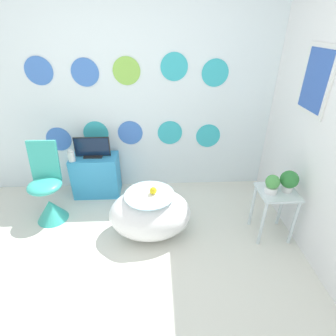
{
  "coord_description": "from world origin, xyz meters",
  "views": [
    {
      "loc": [
        0.3,
        -1.33,
        2.01
      ],
      "look_at": [
        0.4,
        0.86,
        0.77
      ],
      "focal_mm": 28.0,
      "sensor_mm": 36.0,
      "label": 1
    }
  ],
  "objects_px": {
    "chair": "(49,198)",
    "tv": "(92,148)",
    "bathtub": "(150,214)",
    "potted_plant_right": "(289,180)",
    "potted_plant_left": "(272,184)",
    "vase": "(71,156)"
  },
  "relations": [
    {
      "from": "tv",
      "to": "chair",
      "type": "bearing_deg",
      "value": -131.39
    },
    {
      "from": "bathtub",
      "to": "tv",
      "type": "bearing_deg",
      "value": 131.65
    },
    {
      "from": "bathtub",
      "to": "potted_plant_right",
      "type": "distance_m",
      "value": 1.41
    },
    {
      "from": "chair",
      "to": "potted_plant_left",
      "type": "bearing_deg",
      "value": -9.21
    },
    {
      "from": "bathtub",
      "to": "chair",
      "type": "height_order",
      "value": "chair"
    },
    {
      "from": "bathtub",
      "to": "potted_plant_right",
      "type": "relative_size",
      "value": 3.85
    },
    {
      "from": "chair",
      "to": "potted_plant_left",
      "type": "height_order",
      "value": "chair"
    },
    {
      "from": "bathtub",
      "to": "potted_plant_left",
      "type": "xyz_separation_m",
      "value": [
        1.18,
        -0.08,
        0.38
      ]
    },
    {
      "from": "tv",
      "to": "potted_plant_right",
      "type": "xyz_separation_m",
      "value": [
        2.05,
        -0.85,
        0.02
      ]
    },
    {
      "from": "vase",
      "to": "potted_plant_right",
      "type": "distance_m",
      "value": 2.4
    },
    {
      "from": "vase",
      "to": "potted_plant_right",
      "type": "relative_size",
      "value": 0.68
    },
    {
      "from": "bathtub",
      "to": "potted_plant_left",
      "type": "relative_size",
      "value": 4.48
    },
    {
      "from": "potted_plant_left",
      "to": "potted_plant_right",
      "type": "bearing_deg",
      "value": 5.18
    },
    {
      "from": "chair",
      "to": "tv",
      "type": "xyz_separation_m",
      "value": [
        0.43,
        0.49,
        0.37
      ]
    },
    {
      "from": "chair",
      "to": "potted_plant_left",
      "type": "relative_size",
      "value": 4.83
    },
    {
      "from": "bathtub",
      "to": "potted_plant_right",
      "type": "xyz_separation_m",
      "value": [
        1.35,
        -0.06,
        0.41
      ]
    },
    {
      "from": "bathtub",
      "to": "potted_plant_left",
      "type": "bearing_deg",
      "value": -3.72
    },
    {
      "from": "bathtub",
      "to": "vase",
      "type": "relative_size",
      "value": 5.69
    },
    {
      "from": "bathtub",
      "to": "tv",
      "type": "xyz_separation_m",
      "value": [
        -0.7,
        0.79,
        0.39
      ]
    },
    {
      "from": "chair",
      "to": "tv",
      "type": "distance_m",
      "value": 0.75
    },
    {
      "from": "tv",
      "to": "potted_plant_left",
      "type": "relative_size",
      "value": 2.27
    },
    {
      "from": "vase",
      "to": "tv",
      "type": "bearing_deg",
      "value": 25.05
    }
  ]
}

